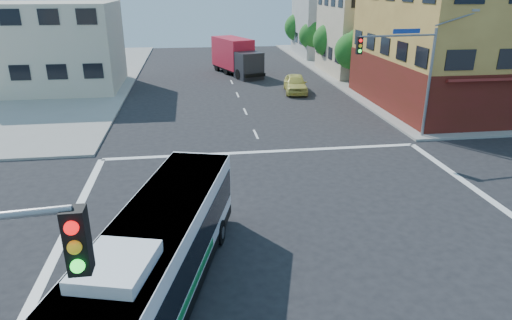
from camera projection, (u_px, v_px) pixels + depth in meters
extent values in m
plane|color=black|center=(300.00, 230.00, 18.81)|extent=(120.00, 120.00, 0.00)
cube|color=gold|center=(496.00, 18.00, 36.02)|extent=(18.00, 15.00, 14.00)
cube|color=#591814|center=(485.00, 81.00, 37.81)|extent=(18.09, 15.08, 4.00)
cube|color=#C7B498|center=(380.00, 32.00, 50.85)|extent=(12.00, 10.00, 9.00)
cube|color=#A9A9A4|center=(341.00, 19.00, 63.61)|extent=(12.00, 10.00, 10.00)
cube|color=beige|center=(52.00, 47.00, 42.88)|extent=(12.00, 10.00, 8.00)
cylinder|color=gray|center=(429.00, 85.00, 28.95)|extent=(0.18, 0.18, 7.00)
cylinder|color=gray|center=(399.00, 36.00, 27.28)|extent=(5.01, 0.62, 0.12)
cube|color=black|center=(359.00, 45.00, 26.90)|extent=(0.32, 0.30, 1.00)
sphere|color=#FF0C0C|center=(361.00, 41.00, 26.64)|extent=(0.20, 0.20, 0.20)
sphere|color=yellow|center=(360.00, 46.00, 26.75)|extent=(0.20, 0.20, 0.20)
sphere|color=#19FF33|center=(360.00, 51.00, 26.85)|extent=(0.20, 0.20, 0.20)
cube|color=navy|center=(407.00, 31.00, 27.30)|extent=(1.80, 0.22, 0.28)
cube|color=gray|center=(475.00, 10.00, 27.90)|extent=(0.50, 0.22, 0.14)
cube|color=black|center=(77.00, 241.00, 6.34)|extent=(0.32, 0.30, 1.00)
sphere|color=#FF0C0C|center=(71.00, 228.00, 6.08)|extent=(0.20, 0.20, 0.20)
sphere|color=yellow|center=(75.00, 247.00, 6.19)|extent=(0.20, 0.20, 0.20)
sphere|color=#19FF33|center=(78.00, 266.00, 6.29)|extent=(0.20, 0.20, 0.20)
cylinder|color=#382114|center=(351.00, 75.00, 45.89)|extent=(0.28, 0.28, 1.92)
sphere|color=#1B5618|center=(353.00, 51.00, 45.03)|extent=(3.60, 3.60, 3.60)
sphere|color=#1B5618|center=(358.00, 42.00, 44.48)|extent=(2.52, 2.52, 2.52)
cylinder|color=#382114|center=(328.00, 62.00, 53.27)|extent=(0.28, 0.28, 1.99)
sphere|color=#1B5618|center=(329.00, 40.00, 52.37)|extent=(3.80, 3.80, 3.80)
sphere|color=#1B5618|center=(334.00, 32.00, 51.80)|extent=(2.66, 2.66, 2.66)
cylinder|color=#382114|center=(311.00, 53.00, 60.68)|extent=(0.28, 0.28, 1.89)
sphere|color=#1B5618|center=(312.00, 36.00, 59.86)|extent=(3.40, 3.40, 3.40)
sphere|color=#1B5618|center=(316.00, 29.00, 59.33)|extent=(2.38, 2.38, 2.38)
cylinder|color=#382114|center=(297.00, 45.00, 68.05)|extent=(0.28, 0.28, 2.03)
sphere|color=#1B5618|center=(298.00, 27.00, 67.12)|extent=(4.00, 4.00, 4.00)
sphere|color=#1B5618|center=(301.00, 20.00, 66.53)|extent=(2.80, 2.80, 2.80)
cube|color=black|center=(162.00, 286.00, 14.44)|extent=(5.33, 11.46, 0.42)
cube|color=white|center=(159.00, 255.00, 14.03)|extent=(5.32, 11.43, 2.66)
cube|color=black|center=(159.00, 251.00, 13.97)|extent=(5.27, 11.12, 1.17)
cube|color=black|center=(202.00, 181.00, 19.14)|extent=(2.12, 0.65, 1.26)
cube|color=#E5590C|center=(201.00, 160.00, 18.83)|extent=(1.73, 0.53, 0.26)
cube|color=white|center=(156.00, 218.00, 13.57)|extent=(5.21, 11.20, 0.11)
cube|color=white|center=(116.00, 266.00, 10.90)|extent=(2.16, 2.43, 0.34)
cube|color=#0D7F37|center=(118.00, 280.00, 13.99)|extent=(1.40, 4.95, 0.26)
cube|color=#0D7F37|center=(194.00, 286.00, 13.69)|extent=(1.40, 4.95, 0.26)
cylinder|color=black|center=(164.00, 229.00, 17.90)|extent=(0.53, 1.01, 0.97)
cylinder|color=#99999E|center=(161.00, 228.00, 17.92)|extent=(0.17, 0.48, 0.49)
cylinder|color=black|center=(220.00, 232.00, 17.63)|extent=(0.53, 1.01, 0.97)
cylinder|color=#99999E|center=(223.00, 233.00, 17.61)|extent=(0.17, 0.48, 0.49)
cube|color=#26252A|center=(249.00, 66.00, 48.58)|extent=(3.14, 3.08, 2.81)
cube|color=black|center=(253.00, 63.00, 47.58)|extent=(2.17, 0.85, 1.08)
cube|color=red|center=(232.00, 53.00, 51.67)|extent=(4.48, 6.58, 3.25)
cube|color=black|center=(238.00, 69.00, 51.20)|extent=(5.15, 8.95, 0.32)
cylinder|color=black|center=(239.00, 74.00, 48.58)|extent=(0.65, 1.12, 1.08)
cylinder|color=black|center=(257.00, 73.00, 49.57)|extent=(0.65, 1.12, 1.08)
cylinder|color=black|center=(226.00, 70.00, 51.17)|extent=(0.65, 1.12, 1.08)
cylinder|color=black|center=(245.00, 68.00, 52.16)|extent=(0.65, 1.12, 1.08)
cylinder|color=black|center=(217.00, 66.00, 53.41)|extent=(0.65, 1.12, 1.08)
cylinder|color=black|center=(235.00, 65.00, 54.39)|extent=(0.65, 1.12, 1.08)
imported|color=#DDD460|center=(295.00, 84.00, 42.58)|extent=(2.59, 5.13, 1.68)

